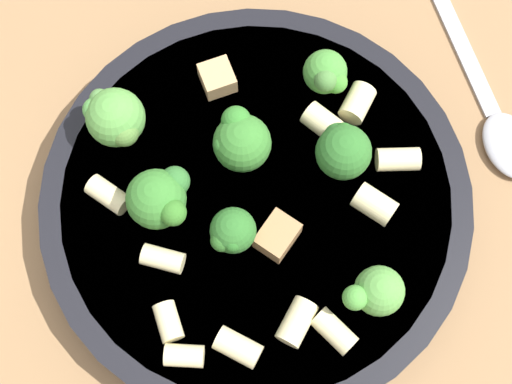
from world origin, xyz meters
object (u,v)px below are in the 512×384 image
pasta_bowl (256,203)px  broccoli_floret_0 (241,141)px  broccoli_floret_5 (115,118)px  rigatoni_0 (108,195)px  rigatoni_2 (357,103)px  rigatoni_4 (398,159)px  chicken_chunk_0 (277,236)px  rigatoni_10 (329,127)px  chicken_chunk_1 (217,78)px  broccoli_floret_3 (159,198)px  broccoli_floret_1 (232,232)px  rigatoni_1 (184,356)px  rigatoni_6 (334,331)px  rigatoni_3 (297,322)px  rigatoni_7 (168,322)px  spoon (498,120)px  rigatoni_8 (238,347)px  broccoli_floret_2 (343,150)px  broccoli_floret_4 (371,297)px  rigatoni_5 (163,259)px  broccoli_floret_6 (326,74)px  rigatoni_9 (375,204)px

pasta_bowl → broccoli_floret_0: size_ratio=7.02×
pasta_bowl → broccoli_floret_5: broccoli_floret_5 is taller
broccoli_floret_5 → rigatoni_0: (-0.03, 0.04, -0.02)m
broccoli_floret_0 → rigatoni_2: (-0.04, -0.08, -0.01)m
rigatoni_4 → chicken_chunk_0: bearing=75.5°
rigatoni_10 → chicken_chunk_1: 0.08m
broccoli_floret_0 → broccoli_floret_3: 0.06m
broccoli_floret_1 → pasta_bowl: bearing=-73.6°
rigatoni_1 → rigatoni_6: size_ratio=0.85×
broccoli_floret_1 → rigatoni_0: bearing=22.6°
broccoli_floret_3 → rigatoni_3: bearing=-178.5°
rigatoni_7 → spoon: rigatoni_7 is taller
chicken_chunk_1 → rigatoni_4: bearing=-164.1°
rigatoni_0 → rigatoni_3: rigatoni_3 is taller
broccoli_floret_3 → rigatoni_8: bearing=161.5°
broccoli_floret_5 → rigatoni_2: bearing=-131.4°
broccoli_floret_2 → chicken_chunk_1: bearing=6.2°
rigatoni_8 → rigatoni_3: bearing=-114.7°
rigatoni_4 → chicken_chunk_0: size_ratio=1.06×
broccoli_floret_4 → broccoli_floret_2: bearing=-39.4°
broccoli_floret_2 → chicken_chunk_0: size_ratio=1.63×
rigatoni_1 → rigatoni_4: rigatoni_4 is taller
rigatoni_0 → rigatoni_2: rigatoni_2 is taller
rigatoni_4 → rigatoni_2: bearing=-15.6°
broccoli_floret_2 → broccoli_floret_5: (0.12, 0.08, -0.00)m
rigatoni_8 → chicken_chunk_0: 0.07m
rigatoni_6 → pasta_bowl: bearing=-19.2°
broccoli_floret_4 → chicken_chunk_1: bearing=-15.9°
rigatoni_6 → rigatoni_8: 0.06m
chicken_chunk_1 → broccoli_floret_0: bearing=149.9°
broccoli_floret_0 → rigatoni_10: bearing=-122.5°
chicken_chunk_0 → broccoli_floret_1: bearing=45.6°
broccoli_floret_1 → broccoli_floret_5: bearing=-2.5°
rigatoni_2 → rigatoni_5: rigatoni_2 is taller
rigatoni_5 → rigatoni_10: (-0.02, -0.14, 0.00)m
rigatoni_0 → rigatoni_6: bearing=-168.9°
broccoli_floret_2 → rigatoni_3: size_ratio=1.54×
rigatoni_3 → rigatoni_1: bearing=58.7°
rigatoni_3 → broccoli_floret_2: bearing=-63.4°
broccoli_floret_5 → rigatoni_2: 0.16m
pasta_bowl → rigatoni_10: (-0.00, -0.07, 0.02)m
broccoli_floret_0 → chicken_chunk_0: (-0.06, 0.03, -0.01)m
broccoli_floret_6 → chicken_chunk_1: size_ratio=1.49×
broccoli_floret_6 → rigatoni_9: 0.09m
rigatoni_8 → chicken_chunk_0: (0.03, -0.07, 0.00)m
broccoli_floret_6 → rigatoni_9: (-0.08, 0.05, -0.01)m
chicken_chunk_1 → broccoli_floret_2: bearing=-173.8°
broccoli_floret_2 → rigatoni_7: bearing=86.7°
broccoli_floret_0 → rigatoni_6: broccoli_floret_0 is taller
pasta_bowl → broccoli_floret_6: size_ratio=8.57×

